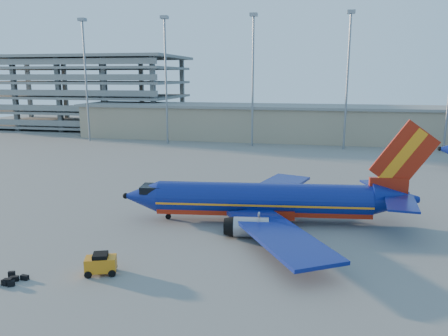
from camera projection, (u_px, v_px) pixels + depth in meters
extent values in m
plane|color=slate|center=(238.00, 205.00, 53.44)|extent=(220.00, 220.00, 0.00)
cube|color=#9D866C|center=(320.00, 124.00, 106.12)|extent=(120.00, 15.00, 8.00)
cube|color=slate|center=(321.00, 107.00, 105.25)|extent=(122.00, 16.00, 0.60)
cube|color=slate|center=(85.00, 123.00, 136.63)|extent=(60.00, 30.00, 0.70)
cube|color=slate|center=(84.00, 110.00, 135.76)|extent=(60.00, 30.00, 0.70)
cube|color=slate|center=(83.00, 96.00, 134.90)|extent=(60.00, 30.00, 0.70)
cube|color=slate|center=(82.00, 82.00, 134.03)|extent=(60.00, 30.00, 0.70)
cube|color=slate|center=(81.00, 68.00, 133.17)|extent=(60.00, 30.00, 0.70)
cube|color=slate|center=(80.00, 58.00, 132.51)|extent=(62.00, 32.00, 0.80)
cube|color=slate|center=(103.00, 91.00, 147.12)|extent=(1.20, 1.20, 21.00)
cylinder|color=gray|center=(86.00, 83.00, 103.70)|extent=(0.44, 0.44, 28.00)
cube|color=gray|center=(82.00, 20.00, 100.75)|extent=(1.60, 1.60, 0.70)
cylinder|color=gray|center=(166.00, 83.00, 99.65)|extent=(0.44, 0.44, 28.00)
cube|color=gray|center=(164.00, 17.00, 96.70)|extent=(1.60, 1.60, 0.70)
cylinder|color=gray|center=(253.00, 83.00, 95.60)|extent=(0.44, 0.44, 28.00)
cube|color=gray|center=(254.00, 15.00, 92.65)|extent=(1.60, 1.60, 0.70)
cylinder|color=gray|center=(347.00, 83.00, 91.55)|extent=(0.44, 0.44, 28.00)
cube|color=gray|center=(351.00, 12.00, 88.60)|extent=(1.60, 1.60, 0.70)
cylinder|color=navy|center=(263.00, 199.00, 46.85)|extent=(22.90, 6.27, 3.49)
cube|color=#A71F0D|center=(263.00, 207.00, 47.03)|extent=(22.82, 5.61, 1.23)
cube|color=orange|center=(263.00, 201.00, 46.90)|extent=(22.90, 6.30, 0.21)
cone|color=navy|center=(142.00, 196.00, 47.94)|extent=(4.36, 3.95, 3.49)
cube|color=black|center=(152.00, 189.00, 47.66)|extent=(2.55, 2.71, 0.75)
cone|color=navy|center=(395.00, 199.00, 45.64)|extent=(5.30, 4.07, 3.49)
cube|color=#A71F0D|center=(388.00, 187.00, 45.44)|extent=(4.00, 1.01, 2.08)
cube|color=#A71F0D|center=(404.00, 156.00, 44.65)|extent=(6.91, 1.16, 7.53)
cube|color=orange|center=(402.00, 156.00, 44.67)|extent=(4.62, 0.96, 5.90)
cube|color=navy|center=(383.00, 187.00, 48.69)|extent=(4.65, 6.63, 0.21)
cube|color=navy|center=(401.00, 203.00, 42.44)|extent=(3.33, 6.26, 0.21)
cube|color=navy|center=(274.00, 188.00, 55.00)|extent=(8.76, 15.36, 0.33)
cube|color=navy|center=(279.00, 234.00, 38.81)|extent=(11.59, 14.96, 0.33)
cube|color=#A71F0D|center=(267.00, 211.00, 47.07)|extent=(6.07, 4.35, 0.94)
cylinder|color=gray|center=(253.00, 199.00, 52.02)|extent=(3.62, 2.39, 1.98)
cylinder|color=gray|center=(251.00, 227.00, 42.46)|extent=(3.62, 2.39, 1.98)
cylinder|color=gray|center=(168.00, 215.00, 48.12)|extent=(0.25, 0.25, 1.04)
cylinder|color=black|center=(168.00, 216.00, 48.17)|extent=(0.63, 0.31, 0.60)
cylinder|color=black|center=(275.00, 212.00, 49.57)|extent=(0.85, 0.61, 0.79)
cylinder|color=black|center=(276.00, 226.00, 44.78)|extent=(0.85, 0.61, 0.79)
cube|color=orange|center=(101.00, 264.00, 34.67)|extent=(2.72, 2.10, 1.14)
cube|color=black|center=(100.00, 256.00, 34.53)|extent=(1.50, 1.57, 0.40)
cylinder|color=black|center=(91.00, 268.00, 35.27)|extent=(0.63, 0.40, 0.59)
cylinder|color=black|center=(88.00, 275.00, 34.05)|extent=(0.63, 0.40, 0.59)
cylinder|color=black|center=(114.00, 266.00, 35.52)|extent=(0.63, 0.40, 0.59)
cylinder|color=black|center=(112.00, 273.00, 34.30)|extent=(0.63, 0.40, 0.59)
cube|color=black|center=(8.00, 282.00, 32.89)|extent=(0.64, 0.47, 0.54)
cube|color=black|center=(11.00, 283.00, 32.80)|extent=(0.61, 0.57, 0.42)
cube|color=black|center=(6.00, 282.00, 32.95)|extent=(0.54, 0.48, 0.45)
cube|color=black|center=(14.00, 279.00, 33.62)|extent=(0.72, 0.56, 0.37)
cube|color=black|center=(25.00, 277.00, 33.82)|extent=(0.64, 0.35, 0.38)
cube|color=black|center=(12.00, 274.00, 34.34)|extent=(0.55, 0.43, 0.43)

